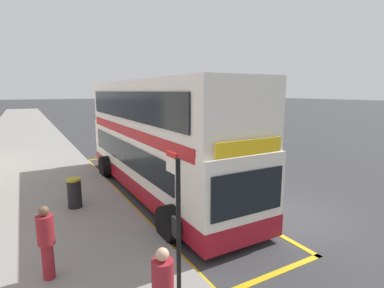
{
  "coord_description": "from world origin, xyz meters",
  "views": [
    {
      "loc": [
        -7.01,
        -6.58,
        4.01
      ],
      "look_at": [
        -0.12,
        5.57,
        1.54
      ],
      "focal_mm": 27.94,
      "sensor_mm": 36.0,
      "label": 1
    }
  ],
  "objects_px": {
    "double_decker_bus": "(157,141)",
    "parked_car_teal_kerbside": "(107,111)",
    "pedestrian_waiting_near_sign": "(46,240)",
    "bus_stop_sign": "(177,213)",
    "litter_bin": "(74,193)"
  },
  "relations": [
    {
      "from": "double_decker_bus",
      "to": "litter_bin",
      "type": "height_order",
      "value": "double_decker_bus"
    },
    {
      "from": "pedestrian_waiting_near_sign",
      "to": "bus_stop_sign",
      "type": "bearing_deg",
      "value": -37.69
    },
    {
      "from": "bus_stop_sign",
      "to": "litter_bin",
      "type": "xyz_separation_m",
      "value": [
        -1.08,
        5.53,
        -1.1
      ]
    },
    {
      "from": "bus_stop_sign",
      "to": "parked_car_teal_kerbside",
      "type": "xyz_separation_m",
      "value": [
        9.7,
        44.66,
        -0.95
      ]
    },
    {
      "from": "litter_bin",
      "to": "double_decker_bus",
      "type": "bearing_deg",
      "value": 9.91
    },
    {
      "from": "double_decker_bus",
      "to": "parked_car_teal_kerbside",
      "type": "xyz_separation_m",
      "value": [
        7.51,
        38.56,
        -1.26
      ]
    },
    {
      "from": "double_decker_bus",
      "to": "parked_car_teal_kerbside",
      "type": "relative_size",
      "value": 2.66
    },
    {
      "from": "bus_stop_sign",
      "to": "double_decker_bus",
      "type": "bearing_deg",
      "value": 70.25
    },
    {
      "from": "double_decker_bus",
      "to": "pedestrian_waiting_near_sign",
      "type": "bearing_deg",
      "value": -134.49
    },
    {
      "from": "double_decker_bus",
      "to": "parked_car_teal_kerbside",
      "type": "distance_m",
      "value": 39.3
    },
    {
      "from": "double_decker_bus",
      "to": "parked_car_teal_kerbside",
      "type": "bearing_deg",
      "value": 78.98
    },
    {
      "from": "bus_stop_sign",
      "to": "litter_bin",
      "type": "distance_m",
      "value": 5.74
    },
    {
      "from": "pedestrian_waiting_near_sign",
      "to": "litter_bin",
      "type": "bearing_deg",
      "value": 74.28
    },
    {
      "from": "bus_stop_sign",
      "to": "pedestrian_waiting_near_sign",
      "type": "relative_size",
      "value": 1.73
    },
    {
      "from": "parked_car_teal_kerbside",
      "to": "pedestrian_waiting_near_sign",
      "type": "height_order",
      "value": "pedestrian_waiting_near_sign"
    }
  ]
}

